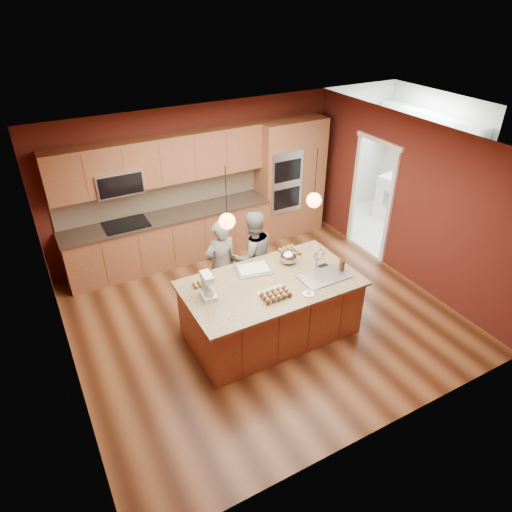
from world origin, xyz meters
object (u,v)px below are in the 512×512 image
person_left (221,265)px  mixing_bowl (289,257)px  person_right (252,256)px  island (272,307)px  stand_mixer (208,287)px

person_left → mixing_bowl: (0.81, -0.62, 0.25)m
person_right → island: bearing=80.9°
island → person_right: size_ratio=1.60×
person_left → island: bearing=104.2°
stand_mixer → person_left: bearing=59.8°
person_right → stand_mixer: size_ratio=4.32×
person_left → stand_mixer: person_left is taller
stand_mixer → mixing_bowl: (1.38, 0.20, -0.05)m
person_left → mixing_bowl: 1.06m
stand_mixer → mixing_bowl: 1.39m
island → stand_mixer: (-0.91, 0.11, 0.59)m
island → person_left: 1.05m
island → person_right: bearing=78.4°
person_right → mixing_bowl: person_right is taller
island → person_right: person_right is taller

